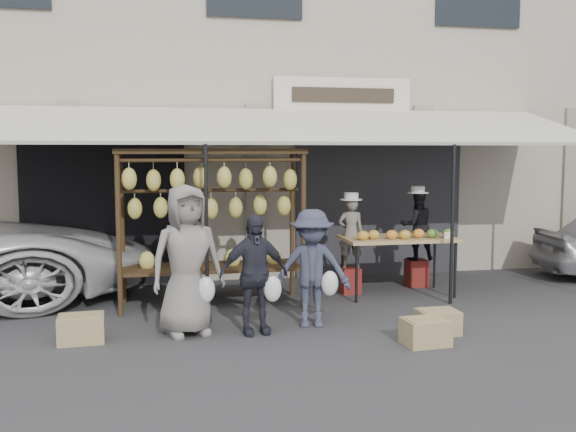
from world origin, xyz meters
name	(u,v)px	position (x,y,z in m)	size (l,w,h in m)	color
ground_plane	(298,336)	(0.00, 0.00, 0.00)	(90.00, 90.00, 0.00)	#2D2D30
shophouse	(235,83)	(0.00, 6.50, 3.65)	(24.00, 6.15, 7.30)	#A7A092
awning	(267,126)	(0.01, 2.28, 2.57)	(10.00, 2.35, 2.92)	silver
banana_rack	(211,197)	(-0.89, 1.68, 1.57)	(2.60, 0.90, 2.24)	#2F2212
produce_table	(400,239)	(1.96, 1.79, 0.87)	(1.70, 0.90, 1.04)	tan
vendor_left	(351,233)	(1.28, 2.10, 0.95)	(0.40, 0.26, 1.09)	slate
vendor_right	(417,225)	(2.49, 2.41, 1.00)	(0.55, 0.43, 1.13)	black
customer_left	(187,260)	(-1.30, 0.31, 0.91)	(0.89, 0.58, 1.81)	gray
customer_mid	(254,274)	(-0.50, 0.21, 0.73)	(0.85, 0.35, 1.45)	#282934
customer_right	(312,268)	(0.26, 0.38, 0.74)	(0.96, 0.55, 1.48)	#363A4F
stool_left	(350,280)	(1.28, 2.10, 0.20)	(0.29, 0.29, 0.40)	maroon
stool_right	(416,273)	(2.49, 2.41, 0.22)	(0.31, 0.31, 0.44)	maroon
crate_near_a	(425,332)	(1.35, -0.63, 0.15)	(0.50, 0.38, 0.30)	tan
crate_near_b	(438,322)	(1.68, -0.24, 0.14)	(0.48, 0.36, 0.29)	tan
crate_far	(81,329)	(-2.52, 0.25, 0.15)	(0.52, 0.39, 0.31)	tan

